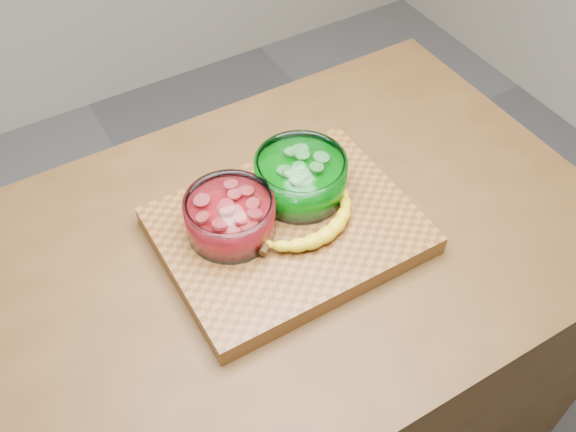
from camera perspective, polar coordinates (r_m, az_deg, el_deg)
counter at (r=1.56m, az=0.00°, el=-12.47°), size 1.20×0.80×0.90m
cutting_board at (r=1.17m, az=0.00°, el=-1.29°), size 0.45×0.35×0.04m
bowl_red at (r=1.12m, az=-5.16°, el=-0.03°), size 0.16×0.16×0.07m
bowl_green at (r=1.18m, az=1.12°, el=3.47°), size 0.17×0.17×0.08m
banana at (r=1.13m, az=2.19°, el=-0.74°), size 0.24×0.12×0.03m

